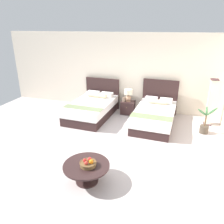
% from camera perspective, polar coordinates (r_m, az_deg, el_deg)
% --- Properties ---
extents(ground_plane, '(10.06, 9.54, 0.02)m').
position_cam_1_polar(ground_plane, '(5.97, -1.80, -8.67)').
color(ground_plane, beige).
extents(wall_back, '(10.06, 0.12, 2.81)m').
position_cam_1_polar(wall_back, '(8.18, 4.97, 10.30)').
color(wall_back, silver).
rests_on(wall_back, ground).
extents(bed_near_window, '(1.39, 2.23, 1.16)m').
position_cam_1_polar(bed_near_window, '(7.69, -5.22, 1.06)').
color(bed_near_window, '#301E1E').
rests_on(bed_near_window, ground).
extents(bed_near_corner, '(1.30, 2.23, 1.26)m').
position_cam_1_polar(bed_near_corner, '(7.19, 11.12, -0.80)').
color(bed_near_corner, '#301E1E').
rests_on(bed_near_corner, ground).
extents(nightstand, '(0.48, 0.42, 0.47)m').
position_cam_1_polar(nightstand, '(7.93, 4.17, 1.17)').
color(nightstand, '#301E1E').
rests_on(nightstand, ground).
extents(table_lamp, '(0.29, 0.29, 0.44)m').
position_cam_1_polar(table_lamp, '(7.78, 4.31, 4.69)').
color(table_lamp, tan).
rests_on(table_lamp, nightstand).
extents(vase, '(0.11, 0.11, 0.16)m').
position_cam_1_polar(vase, '(7.82, 3.14, 3.35)').
color(vase, gray).
rests_on(vase, nightstand).
extents(coffee_table, '(0.95, 0.95, 0.40)m').
position_cam_1_polar(coffee_table, '(4.58, -6.70, -14.50)').
color(coffee_table, '#301E1E').
rests_on(coffee_table, ground).
extents(fruit_bowl, '(0.34, 0.34, 0.16)m').
position_cam_1_polar(fruit_bowl, '(4.46, -6.28, -13.23)').
color(fruit_bowl, brown).
rests_on(fruit_bowl, coffee_table).
extents(floor_lamp_corner, '(0.24, 0.24, 1.50)m').
position_cam_1_polar(floor_lamp_corner, '(7.55, 24.47, 2.30)').
color(floor_lamp_corner, '#3E2327').
rests_on(floor_lamp_corner, ground).
extents(potted_palm, '(0.56, 0.45, 0.86)m').
position_cam_1_polar(potted_palm, '(7.04, 23.13, -3.20)').
color(potted_palm, '#493F33').
rests_on(potted_palm, ground).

